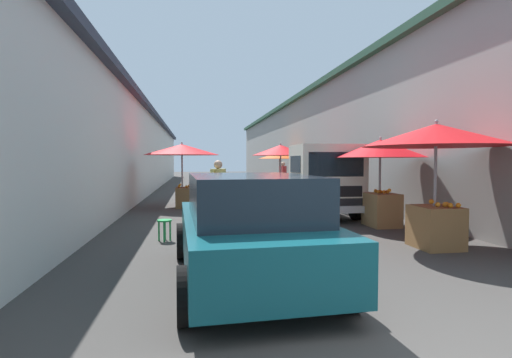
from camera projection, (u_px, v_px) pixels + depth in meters
The scene contains 13 objects.
ground at pixel (240, 201), 15.65m from camera, with size 90.00×90.00×0.00m, color #3D3A38.
building_left_whitewash at pixel (62, 150), 16.57m from camera, with size 49.80×7.50×4.22m.
building_right_concrete at pixel (384, 140), 18.94m from camera, with size 49.80×7.50×5.33m.
fruit_stall_far_right at pixel (280, 158), 15.37m from camera, with size 2.31×2.31×2.37m.
fruit_stall_near_left at pixel (436, 148), 7.17m from camera, with size 2.70×2.70×2.41m.
fruit_stall_near_right at pixel (280, 159), 21.90m from camera, with size 2.46×2.46×2.21m.
fruit_stall_mid_lane at pixel (182, 156), 13.56m from camera, with size 2.65×2.65×2.32m.
fruit_stall_far_left at pixel (381, 159), 9.65m from camera, with size 2.27×2.27×2.26m.
hatchback_car at pixel (248, 227), 5.21m from camera, with size 3.98×2.06×1.45m.
delivery_truck at pixel (319, 182), 11.20m from camera, with size 4.94×2.01×2.08m.
vendor_by_crates at pixel (283, 175), 19.50m from camera, with size 0.64×0.27×1.61m.
vendor_in_shade at pixel (218, 187), 10.16m from camera, with size 0.56×0.43×1.66m.
plastic_stool at pixel (165, 225), 7.83m from camera, with size 0.30×0.30×0.43m.
Camera 1 is at (-1.99, 1.85, 1.63)m, focal length 26.87 mm.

